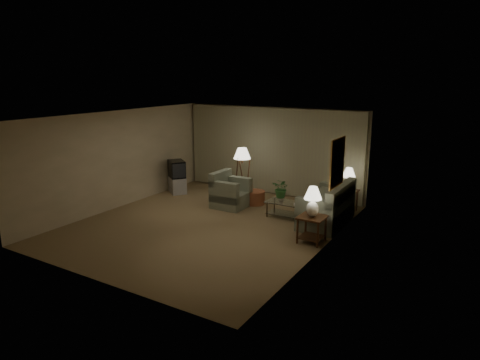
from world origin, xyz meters
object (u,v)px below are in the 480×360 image
object	(u,v)px
table_lamp_far	(349,177)
coffee_table	(286,207)
crt_tv	(177,169)
vase	(281,198)
ottoman	(255,197)
side_table_near	(312,224)
armchair	(231,193)
side_table_far	(347,197)
tv_cabinet	(177,185)
table_lamp_near	(313,199)
sofa	(326,208)
floor_lamp	(242,173)

from	to	relation	value
table_lamp_far	coffee_table	size ratio (longest dim) A/B	0.59
table_lamp_far	crt_tv	world-z (taller)	table_lamp_far
coffee_table	vase	bearing A→B (deg)	180.00
ottoman	side_table_near	bearing A→B (deg)	-37.10
armchair	side_table_far	bearing A→B (deg)	-66.91
coffee_table	tv_cabinet	bearing A→B (deg)	173.64
side_table_near	coffee_table	bearing A→B (deg)	133.82
tv_cabinet	table_lamp_near	bearing A→B (deg)	19.09
armchair	vase	distance (m)	1.60
sofa	side_table_far	distance (m)	1.26
table_lamp_far	coffee_table	xyz separation A→B (m)	(-1.20, -1.35, -0.69)
table_lamp_near	table_lamp_far	world-z (taller)	table_lamp_near
side_table_near	vase	bearing A→B (deg)	137.19
side_table_near	side_table_far	size ratio (longest dim) A/B	1.00
crt_tv	ottoman	world-z (taller)	crt_tv
side_table_far	ottoman	xyz separation A→B (m)	(-2.49, -0.72, -0.21)
table_lamp_far	floor_lamp	distance (m)	3.09
floor_lamp	tv_cabinet	bearing A→B (deg)	-169.81
floor_lamp	vase	size ratio (longest dim) A/B	9.36
side_table_near	tv_cabinet	world-z (taller)	side_table_near
side_table_far	floor_lamp	world-z (taller)	floor_lamp
side_table_near	table_lamp_far	distance (m)	2.66
armchair	table_lamp_far	bearing A→B (deg)	-66.91
table_lamp_far	ottoman	xyz separation A→B (m)	(-2.49, -0.72, -0.77)
armchair	table_lamp_far	world-z (taller)	table_lamp_far
table_lamp_near	floor_lamp	world-z (taller)	floor_lamp
armchair	vase	xyz separation A→B (m)	(1.59, -0.05, 0.10)
crt_tv	table_lamp_far	bearing A→B (deg)	47.01
table_lamp_far	floor_lamp	size ratio (longest dim) A/B	0.39
table_lamp_far	armchair	bearing A→B (deg)	-156.12
floor_lamp	side_table_far	bearing A→B (deg)	9.63
side_table_near	crt_tv	xyz separation A→B (m)	(-5.20, 1.70, 0.35)
sofa	coffee_table	distance (m)	1.06
floor_lamp	table_lamp_near	bearing A→B (deg)	-34.44
coffee_table	ottoman	size ratio (longest dim) A/B	1.81
sofa	side_table_far	xyz separation A→B (m)	(0.15, 1.25, -0.01)
table_lamp_near	floor_lamp	bearing A→B (deg)	145.56
table_lamp_near	side_table_near	bearing A→B (deg)	5.36
tv_cabinet	crt_tv	size ratio (longest dim) A/B	1.09
sofa	vase	xyz separation A→B (m)	(-1.20, -0.10, 0.08)
side_table_near	ottoman	world-z (taller)	side_table_near
side_table_near	side_table_far	world-z (taller)	same
sofa	vase	world-z (taller)	sofa
tv_cabinet	ottoman	xyz separation A→B (m)	(2.71, 0.19, -0.06)
side_table_near	crt_tv	distance (m)	5.48
side_table_far	vase	bearing A→B (deg)	-134.99
side_table_near	tv_cabinet	bearing A→B (deg)	161.94
sofa	ottoman	distance (m)	2.41
table_lamp_far	crt_tv	bearing A→B (deg)	-170.14
side_table_near	vase	size ratio (longest dim) A/B	3.59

